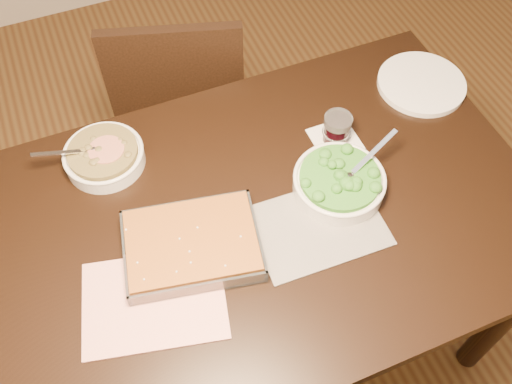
{
  "coord_description": "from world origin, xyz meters",
  "views": [
    {
      "loc": [
        -0.29,
        -0.69,
        1.93
      ],
      "look_at": [
        0.0,
        0.03,
        0.8
      ],
      "focal_mm": 40.0,
      "sensor_mm": 36.0,
      "label": 1
    }
  ],
  "objects_px": {
    "baking_dish": "(192,245)",
    "wine_tumbler": "(337,128)",
    "stew_bowl": "(104,156)",
    "dinner_plate": "(421,84)",
    "table": "(260,234)",
    "chair_far": "(182,99)",
    "broccoli_bowl": "(339,182)"
  },
  "relations": [
    {
      "from": "baking_dish",
      "to": "wine_tumbler",
      "type": "relative_size",
      "value": 4.18
    },
    {
      "from": "stew_bowl",
      "to": "dinner_plate",
      "type": "height_order",
      "value": "stew_bowl"
    },
    {
      "from": "table",
      "to": "chair_far",
      "type": "xyz_separation_m",
      "value": [
        -0.01,
        0.68,
        -0.16
      ]
    },
    {
      "from": "dinner_plate",
      "to": "chair_far",
      "type": "relative_size",
      "value": 0.28
    },
    {
      "from": "broccoli_bowl",
      "to": "wine_tumbler",
      "type": "relative_size",
      "value": 3.08
    },
    {
      "from": "broccoli_bowl",
      "to": "chair_far",
      "type": "distance_m",
      "value": 0.78
    },
    {
      "from": "wine_tumbler",
      "to": "dinner_plate",
      "type": "height_order",
      "value": "wine_tumbler"
    },
    {
      "from": "chair_far",
      "to": "baking_dish",
      "type": "bearing_deg",
      "value": 93.07
    },
    {
      "from": "stew_bowl",
      "to": "dinner_plate",
      "type": "bearing_deg",
      "value": -4.53
    },
    {
      "from": "broccoli_bowl",
      "to": "stew_bowl",
      "type": "bearing_deg",
      "value": 149.48
    },
    {
      "from": "wine_tumbler",
      "to": "baking_dish",
      "type": "bearing_deg",
      "value": -159.03
    },
    {
      "from": "dinner_plate",
      "to": "wine_tumbler",
      "type": "bearing_deg",
      "value": -165.0
    },
    {
      "from": "broccoli_bowl",
      "to": "dinner_plate",
      "type": "xyz_separation_m",
      "value": [
        0.39,
        0.23,
        -0.02
      ]
    },
    {
      "from": "stew_bowl",
      "to": "wine_tumbler",
      "type": "distance_m",
      "value": 0.61
    },
    {
      "from": "table",
      "to": "chair_far",
      "type": "relative_size",
      "value": 1.57
    },
    {
      "from": "stew_bowl",
      "to": "wine_tumbler",
      "type": "xyz_separation_m",
      "value": [
        0.59,
        -0.16,
        0.02
      ]
    },
    {
      "from": "table",
      "to": "broccoli_bowl",
      "type": "relative_size",
      "value": 5.44
    },
    {
      "from": "chair_far",
      "to": "broccoli_bowl",
      "type": "bearing_deg",
      "value": 124.51
    },
    {
      "from": "table",
      "to": "baking_dish",
      "type": "xyz_separation_m",
      "value": [
        -0.18,
        -0.03,
        0.12
      ]
    },
    {
      "from": "table",
      "to": "chair_far",
      "type": "height_order",
      "value": "chair_far"
    },
    {
      "from": "baking_dish",
      "to": "table",
      "type": "bearing_deg",
      "value": 21.37
    },
    {
      "from": "wine_tumbler",
      "to": "stew_bowl",
      "type": "bearing_deg",
      "value": 164.95
    },
    {
      "from": "stew_bowl",
      "to": "dinner_plate",
      "type": "distance_m",
      "value": 0.91
    },
    {
      "from": "table",
      "to": "baking_dish",
      "type": "bearing_deg",
      "value": -169.48
    },
    {
      "from": "table",
      "to": "baking_dish",
      "type": "distance_m",
      "value": 0.22
    },
    {
      "from": "baking_dish",
      "to": "dinner_plate",
      "type": "height_order",
      "value": "baking_dish"
    },
    {
      "from": "stew_bowl",
      "to": "wine_tumbler",
      "type": "relative_size",
      "value": 2.76
    },
    {
      "from": "table",
      "to": "broccoli_bowl",
      "type": "bearing_deg",
      "value": -1.48
    },
    {
      "from": "table",
      "to": "dinner_plate",
      "type": "xyz_separation_m",
      "value": [
        0.6,
        0.23,
        0.1
      ]
    },
    {
      "from": "broccoli_bowl",
      "to": "dinner_plate",
      "type": "distance_m",
      "value": 0.46
    },
    {
      "from": "chair_far",
      "to": "stew_bowl",
      "type": "bearing_deg",
      "value": 68.57
    },
    {
      "from": "chair_far",
      "to": "table",
      "type": "bearing_deg",
      "value": 107.55
    }
  ]
}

